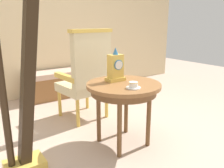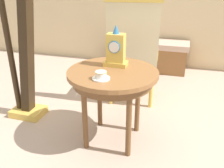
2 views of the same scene
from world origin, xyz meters
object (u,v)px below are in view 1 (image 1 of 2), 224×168
at_px(mantel_clock, 116,68).
at_px(harp, 21,87).
at_px(window_bench, 59,84).
at_px(teacup_left, 133,85).
at_px(side_table, 124,91).
at_px(armchair, 87,74).

bearing_deg(mantel_clock, harp, 178.93).
bearing_deg(window_bench, mantel_clock, -92.51).
distance_m(teacup_left, harp, 0.94).
height_order(mantel_clock, harp, harp).
bearing_deg(teacup_left, harp, 159.81).
bearing_deg(side_table, window_bench, 87.96).
xyz_separation_m(side_table, mantel_clock, (-0.01, 0.12, 0.21)).
distance_m(mantel_clock, window_bench, 1.82).
bearing_deg(mantel_clock, side_table, -85.34).
height_order(side_table, harp, harp).
height_order(mantel_clock, window_bench, mantel_clock).
xyz_separation_m(teacup_left, mantel_clock, (0.02, 0.31, 0.11)).
relative_size(teacup_left, window_bench, 0.12).
relative_size(side_table, teacup_left, 5.51).
distance_m(side_table, armchair, 0.76).
bearing_deg(side_table, teacup_left, -100.26).
bearing_deg(window_bench, harp, -119.78).
distance_m(side_table, window_bench, 1.89).
xyz_separation_m(armchair, window_bench, (0.06, 1.10, -0.37)).
relative_size(teacup_left, armchair, 0.12).
relative_size(armchair, harp, 0.64).
relative_size(teacup_left, harp, 0.07).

